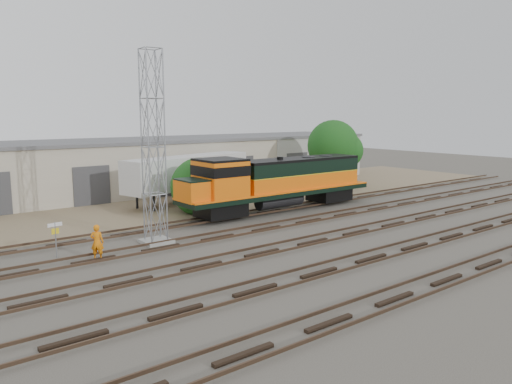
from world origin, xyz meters
TOP-DOWN VIEW (x-y plane):
  - ground at (0.00, 0.00)m, footprint 140.00×140.00m
  - dirt_strip at (0.00, 15.00)m, footprint 80.00×16.00m
  - tracks at (0.00, -3.00)m, footprint 80.00×20.40m
  - warehouse at (0.04, 22.98)m, footprint 58.40×10.40m
  - locomotive at (4.76, 6.00)m, footprint 17.97×3.15m
  - signal_tower at (-7.53, 2.99)m, footprint 1.71×1.71m
  - sign_post at (-13.35, 3.44)m, footprint 0.82×0.17m
  - worker at (-11.70, 1.67)m, footprint 0.85×0.81m
  - semi_trailer at (1.88, 14.52)m, footprint 13.62×6.14m
  - dumpster_blue at (17.19, 18.29)m, footprint 1.72×1.63m
  - dumpster_red at (22.83, 17.49)m, footprint 1.82×1.75m
  - tree_mid at (-0.12, 9.27)m, footprint 4.93×4.70m
  - tree_east at (17.92, 11.83)m, footprint 5.61×5.34m

SIDE VIEW (x-z plane):
  - ground at x=0.00m, z-range 0.00..0.00m
  - dirt_strip at x=0.00m, z-range 0.00..0.02m
  - tracks at x=0.00m, z-range -0.06..0.22m
  - dumpster_red at x=22.83m, z-range 0.00..1.40m
  - dumpster_blue at x=17.19m, z-range 0.00..1.50m
  - worker at x=-11.70m, z-range 0.00..1.96m
  - sign_post at x=-13.35m, z-range 0.40..2.41m
  - tree_mid at x=-0.12m, z-range -0.40..4.30m
  - locomotive at x=4.76m, z-range 0.31..4.63m
  - semi_trailer at x=1.88m, z-range 0.53..4.65m
  - warehouse at x=0.04m, z-range 0.00..5.30m
  - tree_east at x=17.92m, z-range 0.79..8.01m
  - signal_tower at x=-7.53m, z-range -0.15..11.44m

